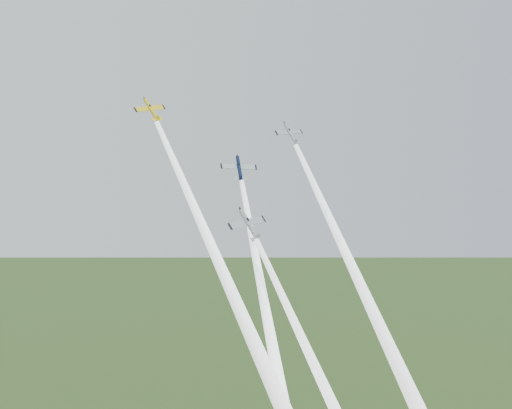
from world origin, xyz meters
name	(u,v)px	position (x,y,z in m)	size (l,w,h in m)	color
plane_yellow	(151,110)	(-16.99, 5.03, 110.00)	(6.75, 6.69, 1.06)	yellow
smoke_trail_yellow	(220,267)	(-9.83, -14.13, 81.73)	(2.77, 2.77, 63.39)	white
plane_navy	(239,168)	(-0.09, 2.35, 99.05)	(7.36, 7.30, 1.15)	#0D193C
smoke_trail_navy	(272,345)	(-2.64, -19.24, 68.99)	(2.77, 2.77, 67.79)	white
plane_silver_right	(290,133)	(11.46, 3.24, 106.44)	(6.69, 6.64, 1.05)	#ACB3BA
smoke_trail_silver_right	(356,276)	(15.35, -16.08, 79.19)	(2.77, 2.77, 60.86)	white
plane_silver_low	(249,225)	(-2.65, -9.24, 88.43)	(8.34, 8.27, 1.31)	#A5ACB3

